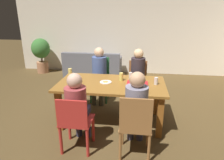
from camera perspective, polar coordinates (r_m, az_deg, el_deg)
ground_plane at (r=3.90m, az=-0.20°, el=-11.39°), size 20.00×20.00×0.00m
back_wall at (r=6.62m, az=3.73°, el=14.12°), size 7.09×0.12×2.82m
dining_table at (r=3.62m, az=-0.21°, el=-2.59°), size 1.89×1.00×0.76m
chair_0 at (r=2.97m, az=-10.33°, el=-11.54°), size 0.45×0.43×0.87m
person_0 at (r=2.99m, az=-9.75°, el=-6.69°), size 0.31×0.50×1.18m
chair_1 at (r=4.64m, az=-3.31°, el=0.89°), size 0.40×0.41×0.97m
person_1 at (r=4.45m, az=-3.70°, el=2.63°), size 0.32×0.48×1.23m
chair_2 at (r=4.56m, az=7.19°, el=0.18°), size 0.42×0.43×0.91m
person_2 at (r=4.36m, az=7.27°, el=2.06°), size 0.30×0.47×1.22m
chair_3 at (r=2.79m, az=6.62°, el=-12.35°), size 0.44×0.41×0.96m
person_3 at (r=2.83m, az=6.84°, el=-7.43°), size 0.30×0.54×1.24m
pizza_box_0 at (r=3.49m, az=7.15°, el=-1.30°), size 0.36×0.36×0.03m
plate_0 at (r=3.60m, az=-1.79°, el=-0.53°), size 0.21×0.21×0.03m
plate_1 at (r=3.67m, az=-10.44°, el=-0.51°), size 0.22×0.22×0.01m
drinking_glass_0 at (r=4.04m, az=-11.74°, el=2.20°), size 0.07×0.07×0.14m
drinking_glass_1 at (r=3.67m, az=2.63°, el=0.93°), size 0.07×0.07×0.15m
drinking_glass_2 at (r=3.56m, az=12.30°, el=-0.27°), size 0.07×0.07×0.13m
drinking_glass_3 at (r=3.79m, az=5.24°, el=1.24°), size 0.06×0.06×0.12m
couch at (r=6.32m, az=-5.41°, el=3.53°), size 1.73×0.76×0.79m
potted_plant at (r=7.04m, az=-19.37°, el=7.52°), size 0.58×0.58×1.13m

